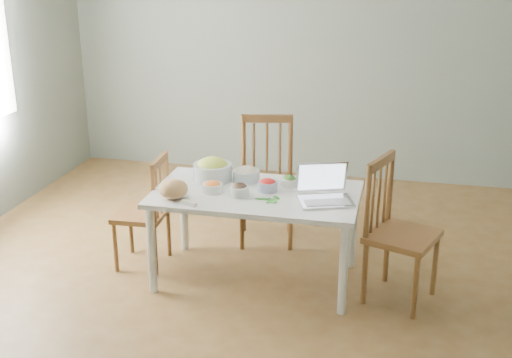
% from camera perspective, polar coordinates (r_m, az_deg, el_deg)
% --- Properties ---
extents(floor, '(5.00, 5.00, 0.00)m').
position_cam_1_polar(floor, '(5.00, -0.73, -8.68)').
color(floor, brown).
rests_on(floor, ground).
extents(wall_back, '(5.00, 0.00, 2.70)m').
position_cam_1_polar(wall_back, '(6.93, 4.16, 11.14)').
color(wall_back, slate).
rests_on(wall_back, ground).
extents(wall_front, '(5.00, 0.00, 2.70)m').
position_cam_1_polar(wall_front, '(2.30, -15.79, -7.63)').
color(wall_front, slate).
rests_on(wall_front, ground).
extents(dining_table, '(1.47, 0.83, 0.69)m').
position_cam_1_polar(dining_table, '(4.87, 0.00, -4.95)').
color(dining_table, white).
rests_on(dining_table, floor).
extents(chair_far, '(0.54, 0.52, 1.04)m').
position_cam_1_polar(chair_far, '(5.43, 0.91, -0.26)').
color(chair_far, brown).
rests_on(chair_far, floor).
extents(chair_left, '(0.39, 0.41, 0.88)m').
position_cam_1_polar(chair_left, '(5.13, -9.91, -2.76)').
color(chair_left, brown).
rests_on(chair_left, floor).
extents(chair_right, '(0.56, 0.57, 1.02)m').
position_cam_1_polar(chair_right, '(4.63, 12.58, -4.56)').
color(chair_right, brown).
rests_on(chair_right, floor).
extents(bread_boule, '(0.24, 0.24, 0.13)m').
position_cam_1_polar(bread_boule, '(4.64, -7.14, -0.86)').
color(bread_boule, '#A4784C').
rests_on(bread_boule, dining_table).
extents(butter_stick, '(0.12, 0.07, 0.03)m').
position_cam_1_polar(butter_stick, '(4.51, -5.76, -2.09)').
color(butter_stick, silver).
rests_on(butter_stick, dining_table).
extents(bowl_squash, '(0.36, 0.36, 0.17)m').
position_cam_1_polar(bowl_squash, '(4.96, -3.78, 0.86)').
color(bowl_squash, '#C6D22F').
rests_on(bowl_squash, dining_table).
extents(bowl_carrot, '(0.18, 0.18, 0.08)m').
position_cam_1_polar(bowl_carrot, '(4.73, -3.76, -0.67)').
color(bowl_carrot, orange).
rests_on(bowl_carrot, dining_table).
extents(bowl_onion, '(0.20, 0.20, 0.11)m').
position_cam_1_polar(bowl_onion, '(4.94, -0.84, 0.44)').
color(bowl_onion, beige).
rests_on(bowl_onion, dining_table).
extents(bowl_mushroom, '(0.17, 0.17, 0.09)m').
position_cam_1_polar(bowl_mushroom, '(4.65, -1.47, -0.93)').
color(bowl_mushroom, '#3A2319').
rests_on(bowl_mushroom, dining_table).
extents(bowl_redpep, '(0.19, 0.19, 0.09)m').
position_cam_1_polar(bowl_redpep, '(4.75, 0.99, -0.51)').
color(bowl_redpep, red).
rests_on(bowl_redpep, dining_table).
extents(bowl_broccoli, '(0.15, 0.15, 0.08)m').
position_cam_1_polar(bowl_broccoli, '(4.85, 2.90, -0.15)').
color(bowl_broccoli, '#164A0F').
rests_on(bowl_broccoli, dining_table).
extents(flatbread, '(0.29, 0.29, 0.02)m').
position_cam_1_polar(flatbread, '(4.94, 4.79, -0.17)').
color(flatbread, tan).
rests_on(flatbread, dining_table).
extents(basil_bunch, '(0.19, 0.19, 0.02)m').
position_cam_1_polar(basil_bunch, '(4.59, 0.97, -1.68)').
color(basil_bunch, '#144F14').
rests_on(basil_bunch, dining_table).
extents(laptop, '(0.44, 0.41, 0.25)m').
position_cam_1_polar(laptop, '(4.53, 6.10, -0.56)').
color(laptop, silver).
rests_on(laptop, dining_table).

